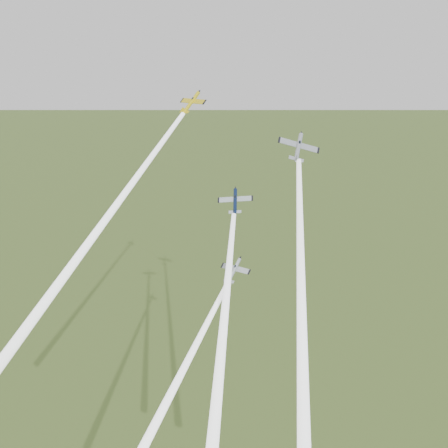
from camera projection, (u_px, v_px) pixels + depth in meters
plane_yellow at (191, 102)px, 122.43m from camera, size 9.41×8.85×6.18m
smoke_trail_yellow at (79, 256)px, 110.93m from camera, size 23.49×54.91×52.65m
plane_navy at (235, 201)px, 115.82m from camera, size 9.22×7.98×6.45m
smoke_trail_navy at (221, 354)px, 100.29m from camera, size 15.51×43.59×40.77m
plane_silver_right at (299, 147)px, 110.62m from camera, size 8.99×9.85×8.50m
smoke_trail_silver_right at (302, 340)px, 91.61m from camera, size 21.22×52.64×50.06m
plane_silver_low at (234, 270)px, 111.38m from camera, size 7.87×7.22×5.63m
smoke_trail_silver_low at (150, 435)px, 99.47m from camera, size 13.28×47.24×43.57m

